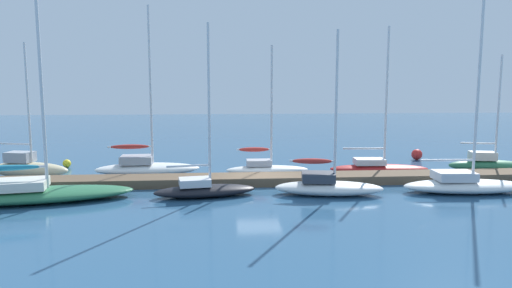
{
  "coord_description": "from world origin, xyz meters",
  "views": [
    {
      "loc": [
        -2.16,
        -25.14,
        5.6
      ],
      "look_at": [
        0.0,
        2.0,
        2.0
      ],
      "focal_mm": 32.04,
      "sensor_mm": 36.0,
      "label": 1
    }
  ],
  "objects_px": {
    "sailboat_2": "(146,166)",
    "sailboat_4": "(266,167)",
    "sailboat_8": "(489,164)",
    "mooring_buoy_yellow": "(67,163)",
    "sailboat_5": "(327,185)",
    "sailboat_3": "(204,188)",
    "sailboat_6": "(378,166)",
    "sailboat_7": "(465,183)",
    "sailboat_1": "(35,191)",
    "sailboat_0": "(27,167)",
    "mooring_buoy_red": "(417,154)"
  },
  "relations": [
    {
      "from": "sailboat_2",
      "to": "sailboat_4",
      "type": "xyz_separation_m",
      "value": [
        7.4,
        -0.46,
        -0.05
      ]
    },
    {
      "from": "sailboat_8",
      "to": "mooring_buoy_yellow",
      "type": "height_order",
      "value": "sailboat_8"
    },
    {
      "from": "sailboat_5",
      "to": "sailboat_8",
      "type": "bearing_deg",
      "value": 31.31
    },
    {
      "from": "sailboat_3",
      "to": "mooring_buoy_yellow",
      "type": "distance_m",
      "value": 12.95
    },
    {
      "from": "sailboat_6",
      "to": "sailboat_5",
      "type": "bearing_deg",
      "value": -126.61
    },
    {
      "from": "sailboat_2",
      "to": "sailboat_5",
      "type": "relative_size",
      "value": 1.24
    },
    {
      "from": "sailboat_6",
      "to": "sailboat_8",
      "type": "xyz_separation_m",
      "value": [
        7.2,
        -0.2,
        0.09
      ]
    },
    {
      "from": "sailboat_6",
      "to": "sailboat_7",
      "type": "bearing_deg",
      "value": -59.13
    },
    {
      "from": "sailboat_3",
      "to": "sailboat_1",
      "type": "bearing_deg",
      "value": 174.34
    },
    {
      "from": "sailboat_4",
      "to": "sailboat_8",
      "type": "height_order",
      "value": "sailboat_4"
    },
    {
      "from": "sailboat_1",
      "to": "sailboat_3",
      "type": "height_order",
      "value": "sailboat_1"
    },
    {
      "from": "sailboat_4",
      "to": "sailboat_6",
      "type": "bearing_deg",
      "value": -1.26
    },
    {
      "from": "sailboat_4",
      "to": "sailboat_7",
      "type": "bearing_deg",
      "value": -29.02
    },
    {
      "from": "sailboat_3",
      "to": "sailboat_7",
      "type": "height_order",
      "value": "sailboat_7"
    },
    {
      "from": "sailboat_3",
      "to": "sailboat_4",
      "type": "xyz_separation_m",
      "value": [
        3.64,
        5.33,
        0.05
      ]
    },
    {
      "from": "sailboat_5",
      "to": "sailboat_1",
      "type": "bearing_deg",
      "value": -171.05
    },
    {
      "from": "sailboat_1",
      "to": "sailboat_4",
      "type": "bearing_deg",
      "value": 15.99
    },
    {
      "from": "sailboat_0",
      "to": "sailboat_8",
      "type": "height_order",
      "value": "sailboat_0"
    },
    {
      "from": "sailboat_3",
      "to": "sailboat_6",
      "type": "height_order",
      "value": "sailboat_6"
    },
    {
      "from": "sailboat_0",
      "to": "sailboat_6",
      "type": "distance_m",
      "value": 21.44
    },
    {
      "from": "sailboat_0",
      "to": "sailboat_1",
      "type": "bearing_deg",
      "value": -51.81
    },
    {
      "from": "mooring_buoy_yellow",
      "to": "mooring_buoy_red",
      "type": "distance_m",
      "value": 24.91
    },
    {
      "from": "sailboat_0",
      "to": "sailboat_4",
      "type": "bearing_deg",
      "value": 12.7
    },
    {
      "from": "sailboat_3",
      "to": "sailboat_8",
      "type": "distance_m",
      "value": 18.56
    },
    {
      "from": "sailboat_8",
      "to": "mooring_buoy_yellow",
      "type": "bearing_deg",
      "value": -175.95
    },
    {
      "from": "sailboat_1",
      "to": "sailboat_8",
      "type": "distance_m",
      "value": 26.44
    },
    {
      "from": "sailboat_5",
      "to": "mooring_buoy_red",
      "type": "xyz_separation_m",
      "value": [
        9.16,
        10.13,
        -0.12
      ]
    },
    {
      "from": "sailboat_0",
      "to": "sailboat_8",
      "type": "bearing_deg",
      "value": 12.28
    },
    {
      "from": "sailboat_5",
      "to": "sailboat_6",
      "type": "bearing_deg",
      "value": 57.44
    },
    {
      "from": "sailboat_3",
      "to": "sailboat_4",
      "type": "relative_size",
      "value": 1.08
    },
    {
      "from": "mooring_buoy_red",
      "to": "mooring_buoy_yellow",
      "type": "bearing_deg",
      "value": -177.3
    },
    {
      "from": "sailboat_1",
      "to": "sailboat_4",
      "type": "height_order",
      "value": "sailboat_1"
    },
    {
      "from": "sailboat_2",
      "to": "sailboat_6",
      "type": "bearing_deg",
      "value": -5.17
    },
    {
      "from": "sailboat_1",
      "to": "sailboat_2",
      "type": "distance_m",
      "value": 7.52
    },
    {
      "from": "sailboat_0",
      "to": "mooring_buoy_yellow",
      "type": "height_order",
      "value": "sailboat_0"
    },
    {
      "from": "sailboat_3",
      "to": "sailboat_6",
      "type": "xyz_separation_m",
      "value": [
        10.7,
        5.09,
        0.0
      ]
    },
    {
      "from": "sailboat_6",
      "to": "sailboat_7",
      "type": "distance_m",
      "value": 5.99
    },
    {
      "from": "sailboat_5",
      "to": "sailboat_0",
      "type": "bearing_deg",
      "value": 169.31
    },
    {
      "from": "sailboat_0",
      "to": "sailboat_4",
      "type": "relative_size",
      "value": 1.01
    },
    {
      "from": "sailboat_5",
      "to": "mooring_buoy_yellow",
      "type": "relative_size",
      "value": 15.22
    },
    {
      "from": "sailboat_7",
      "to": "mooring_buoy_yellow",
      "type": "relative_size",
      "value": 18.29
    },
    {
      "from": "sailboat_4",
      "to": "sailboat_6",
      "type": "distance_m",
      "value": 7.06
    },
    {
      "from": "sailboat_1",
      "to": "sailboat_4",
      "type": "relative_size",
      "value": 1.44
    },
    {
      "from": "sailboat_5",
      "to": "sailboat_6",
      "type": "distance_m",
      "value": 6.89
    },
    {
      "from": "mooring_buoy_yellow",
      "to": "mooring_buoy_red",
      "type": "xyz_separation_m",
      "value": [
        24.88,
        1.18,
        0.12
      ]
    },
    {
      "from": "sailboat_4",
      "to": "mooring_buoy_red",
      "type": "height_order",
      "value": "sailboat_4"
    },
    {
      "from": "sailboat_4",
      "to": "sailboat_7",
      "type": "relative_size",
      "value": 0.8
    },
    {
      "from": "sailboat_6",
      "to": "sailboat_7",
      "type": "relative_size",
      "value": 0.92
    },
    {
      "from": "sailboat_0",
      "to": "sailboat_2",
      "type": "bearing_deg",
      "value": 15.54
    },
    {
      "from": "sailboat_7",
      "to": "sailboat_4",
      "type": "bearing_deg",
      "value": 153.46
    }
  ]
}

